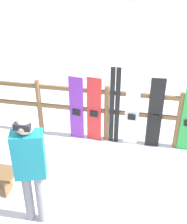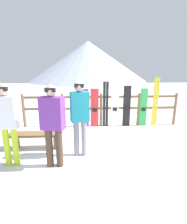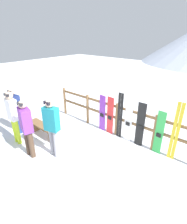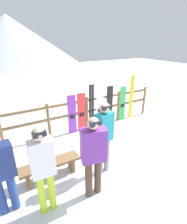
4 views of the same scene
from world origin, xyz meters
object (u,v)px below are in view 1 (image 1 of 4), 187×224
(person_teal, at_px, (30,164))
(ski_pair_black, at_px, (115,107))
(snowboard_red, at_px, (94,110))
(snowboard_black_stripe, at_px, (155,114))
(snowboard_purple, at_px, (76,109))
(snowboard_white, at_px, (132,113))

(person_teal, bearing_deg, ski_pair_black, 68.00)
(snowboard_red, height_order, snowboard_black_stripe, snowboard_black_stripe)
(snowboard_purple, height_order, snowboard_black_stripe, snowboard_black_stripe)
(snowboard_white, bearing_deg, ski_pair_black, 179.42)
(person_teal, distance_m, snowboard_purple, 2.21)
(person_teal, distance_m, snowboard_red, 2.25)
(person_teal, bearing_deg, snowboard_purple, 86.92)
(snowboard_black_stripe, bearing_deg, snowboard_purple, -180.00)
(snowboard_purple, bearing_deg, person_teal, -93.08)
(person_teal, distance_m, snowboard_white, 2.52)
(ski_pair_black, relative_size, snowboard_black_stripe, 1.10)
(snowboard_red, relative_size, snowboard_black_stripe, 0.94)
(ski_pair_black, distance_m, snowboard_white, 0.36)
(snowboard_white, bearing_deg, snowboard_purple, -180.00)
(snowboard_red, bearing_deg, ski_pair_black, 0.50)
(snowboard_purple, distance_m, snowboard_red, 0.36)
(snowboard_purple, xyz_separation_m, snowboard_white, (1.10, 0.00, 0.02))
(snowboard_purple, xyz_separation_m, ski_pair_black, (0.76, 0.00, 0.13))
(person_teal, relative_size, ski_pair_black, 1.11)
(person_teal, height_order, snowboard_white, person_teal)
(snowboard_black_stripe, bearing_deg, snowboard_red, -180.00)
(snowboard_purple, bearing_deg, ski_pair_black, 0.26)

